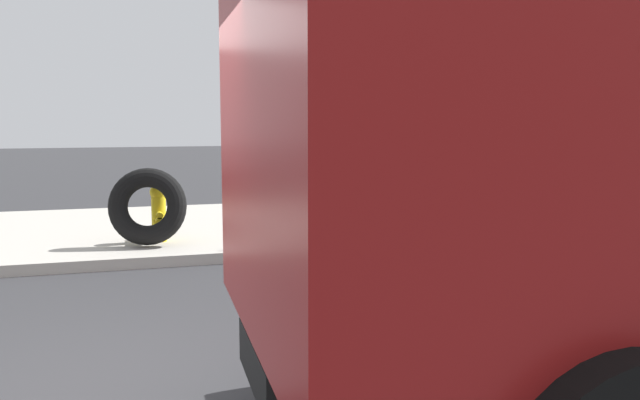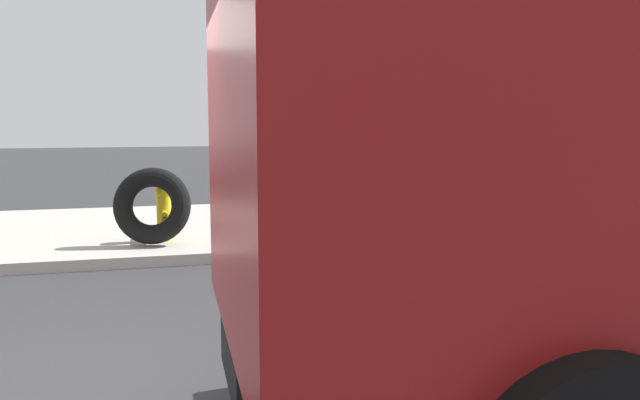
% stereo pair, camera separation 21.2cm
% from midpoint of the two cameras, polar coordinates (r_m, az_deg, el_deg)
% --- Properties ---
extents(ground_plane, '(80.00, 80.00, 0.00)m').
position_cam_midpoint_polar(ground_plane, '(5.00, -18.34, -15.87)').
color(ground_plane, '#2D2D30').
extents(sidewalk_curb, '(36.00, 5.00, 0.15)m').
position_cam_midpoint_polar(sidewalk_curb, '(11.26, -16.37, -2.61)').
color(sidewalk_curb, '#ADA89E').
rests_on(sidewalk_curb, ground).
extents(fire_hydrant, '(0.23, 0.53, 0.83)m').
position_cam_midpoint_polar(fire_hydrant, '(9.78, -12.64, -0.87)').
color(fire_hydrant, yellow).
rests_on(fire_hydrant, sidewalk_curb).
extents(loose_tire, '(1.15, 0.71, 1.10)m').
position_cam_midpoint_polar(loose_tire, '(9.46, -13.57, -0.49)').
color(loose_tire, black).
rests_on(loose_tire, sidewalk_curb).
extents(stop_sign, '(0.76, 0.08, 2.40)m').
position_cam_midpoint_polar(stop_sign, '(9.73, 7.34, 6.46)').
color(stop_sign, gray).
rests_on(stop_sign, sidewalk_curb).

